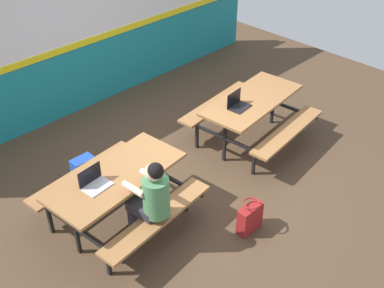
# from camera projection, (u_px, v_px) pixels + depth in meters

# --- Properties ---
(ground_plane) EXTENTS (10.00, 10.00, 0.02)m
(ground_plane) POSITION_uv_depth(u_px,v_px,m) (190.00, 175.00, 6.71)
(ground_plane) COLOR #4C3826
(accent_backdrop) EXTENTS (8.00, 0.14, 2.60)m
(accent_backdrop) POSITION_uv_depth(u_px,v_px,m) (72.00, 39.00, 7.51)
(accent_backdrop) COLOR teal
(accent_backdrop) RESTS_ON ground
(picnic_table_left) EXTENTS (1.75, 1.70, 0.74)m
(picnic_table_left) POSITION_uv_depth(u_px,v_px,m) (117.00, 186.00, 5.62)
(picnic_table_left) COLOR #9E6B3D
(picnic_table_left) RESTS_ON ground
(picnic_table_right) EXTENTS (1.75, 1.70, 0.74)m
(picnic_table_right) POSITION_uv_depth(u_px,v_px,m) (251.00, 108.00, 7.07)
(picnic_table_right) COLOR #9E6B3D
(picnic_table_right) RESTS_ON ground
(student_nearer) EXTENTS (0.39, 0.54, 1.21)m
(student_nearer) POSITION_uv_depth(u_px,v_px,m) (151.00, 197.00, 5.26)
(student_nearer) COLOR #2D2D38
(student_nearer) RESTS_ON ground
(laptop_silver) EXTENTS (0.34, 0.25, 0.22)m
(laptop_silver) POSITION_uv_depth(u_px,v_px,m) (94.00, 182.00, 5.34)
(laptop_silver) COLOR silver
(laptop_silver) RESTS_ON picnic_table_left
(laptop_dark) EXTENTS (0.34, 0.25, 0.22)m
(laptop_dark) POSITION_uv_depth(u_px,v_px,m) (238.00, 104.00, 6.76)
(laptop_dark) COLOR black
(laptop_dark) RESTS_ON picnic_table_right
(backpack_dark) EXTENTS (0.30, 0.22, 0.44)m
(backpack_dark) POSITION_uv_depth(u_px,v_px,m) (84.00, 172.00, 6.41)
(backpack_dark) COLOR #1E47B2
(backpack_dark) RESTS_ON ground
(tote_bag_bright) EXTENTS (0.34, 0.21, 0.43)m
(tote_bag_bright) POSITION_uv_depth(u_px,v_px,m) (250.00, 217.00, 5.73)
(tote_bag_bright) COLOR maroon
(tote_bag_bright) RESTS_ON ground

